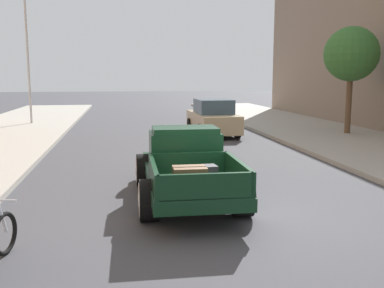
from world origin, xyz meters
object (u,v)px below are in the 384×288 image
flagpole (30,18)px  street_tree_second (351,55)px  hotrod_truck_dark_green (185,164)px  car_background_tan (213,118)px

flagpole → street_tree_second: 16.36m
hotrod_truck_dark_green → car_background_tan: 10.59m
hotrod_truck_dark_green → car_background_tan: car_background_tan is taller
hotrod_truck_dark_green → street_tree_second: bearing=45.0°
flagpole → street_tree_second: flagpole is taller
street_tree_second → hotrod_truck_dark_green: bearing=-135.0°
hotrod_truck_dark_green → street_tree_second: street_tree_second is taller
hotrod_truck_dark_green → flagpole: 17.35m
car_background_tan → flagpole: size_ratio=0.47×
hotrod_truck_dark_green → street_tree_second: (8.66, 8.67, 2.88)m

